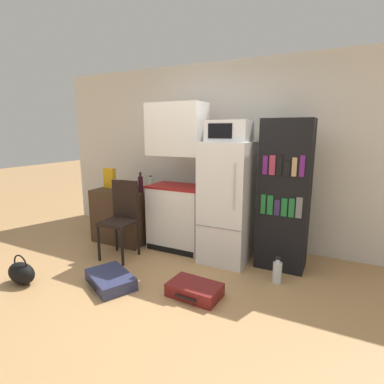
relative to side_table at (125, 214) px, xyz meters
The scene contains 17 objects.
ground_plane 1.93m from the side_table, 42.52° to the right, with size 24.00×24.00×0.00m, color tan.
wall_back 1.97m from the side_table, 24.52° to the left, with size 6.40×0.10×2.61m.
side_table is the anchor object (origin of this frame).
kitchen_hutch 1.04m from the side_table, ahead, with size 0.79×0.50×2.02m.
refrigerator 1.68m from the side_table, ahead, with size 0.59×0.65×1.53m.
microwave 2.07m from the side_table, ahead, with size 0.51×0.37×0.26m.
bookshelf 2.38m from the side_table, ahead, with size 0.57×0.41×1.79m.
bottle_wine_dark 0.64m from the side_table, 11.60° to the right, with size 0.07×0.07×0.29m.
bottle_milk_white 0.62m from the side_table, 35.81° to the left, with size 0.07×0.07×0.19m.
bottle_ketchup_red 0.46m from the side_table, 135.47° to the right, with size 0.06×0.06×0.15m.
bowl 0.48m from the side_table, 70.18° to the right, with size 0.13×0.13×0.04m.
cereal_box 0.61m from the side_table, behind, with size 0.19×0.07×0.30m.
chair 0.65m from the side_table, 53.94° to the right, with size 0.43×0.43×1.01m.
suitcase_large_flat 1.46m from the side_table, 57.78° to the right, with size 0.69×0.60×0.13m.
suitcase_small_flat 1.97m from the side_table, 30.46° to the right, with size 0.54×0.38×0.13m.
handbag 1.65m from the side_table, 94.82° to the right, with size 0.36×0.20×0.33m.
water_bottle_front 2.40m from the side_table, ahead, with size 0.10×0.10×0.29m.
Camera 1 is at (1.52, -2.21, 1.66)m, focal length 28.00 mm.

